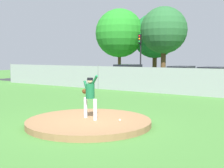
% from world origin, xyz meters
% --- Properties ---
extents(ground_plane, '(80.00, 80.00, 0.00)m').
position_xyz_m(ground_plane, '(0.00, 6.00, 0.00)').
color(ground_plane, '#427A33').
extents(asphalt_strip, '(44.00, 7.00, 0.01)m').
position_xyz_m(asphalt_strip, '(0.00, 14.50, 0.00)').
color(asphalt_strip, '#2B2B2D').
rests_on(asphalt_strip, ground_plane).
extents(pitchers_mound, '(4.47, 4.47, 0.21)m').
position_xyz_m(pitchers_mound, '(0.00, 0.00, 0.10)').
color(pitchers_mound, olive).
rests_on(pitchers_mound, ground_plane).
extents(pitcher_youth, '(0.79, 0.32, 1.61)m').
position_xyz_m(pitcher_youth, '(-0.03, 0.11, 1.13)').
color(pitcher_youth, silver).
rests_on(pitcher_youth, pitchers_mound).
extents(baseball, '(0.07, 0.07, 0.07)m').
position_xyz_m(baseball, '(1.08, 0.38, 0.25)').
color(baseball, white).
rests_on(baseball, pitchers_mound).
extents(chainlink_fence, '(34.42, 0.07, 1.84)m').
position_xyz_m(chainlink_fence, '(0.00, 10.00, 0.87)').
color(chainlink_fence, gray).
rests_on(chainlink_fence, ground_plane).
extents(parked_car_silver, '(1.86, 4.50, 1.71)m').
position_xyz_m(parked_car_silver, '(-2.06, 14.74, 0.81)').
color(parked_car_silver, '#B7BABF').
rests_on(parked_car_silver, ground_plane).
extents(parked_car_slate, '(2.03, 4.16, 1.76)m').
position_xyz_m(parked_car_slate, '(-7.07, 14.80, 0.83)').
color(parked_car_slate, slate).
rests_on(parked_car_slate, ground_plane).
extents(parked_car_charcoal, '(2.21, 4.86, 1.70)m').
position_xyz_m(parked_car_charcoal, '(0.54, 14.69, 0.81)').
color(parked_car_charcoal, '#232328').
rests_on(parked_car_charcoal, ground_plane).
extents(traffic_light_near, '(0.28, 0.46, 4.66)m').
position_xyz_m(traffic_light_near, '(-7.69, 18.26, 3.20)').
color(traffic_light_near, black).
rests_on(traffic_light_near, ground_plane).
extents(tree_tall_centre, '(5.81, 5.81, 8.17)m').
position_xyz_m(tree_tall_centre, '(-12.77, 22.45, 5.26)').
color(tree_tall_centre, '#4C331E').
rests_on(tree_tall_centre, ground_plane).
extents(tree_broad_right, '(5.41, 5.41, 7.68)m').
position_xyz_m(tree_broad_right, '(-9.27, 24.95, 4.95)').
color(tree_broad_right, '#4C331E').
rests_on(tree_broad_right, ground_plane).
extents(tree_slender_far, '(5.04, 5.04, 7.82)m').
position_xyz_m(tree_slender_far, '(-6.80, 21.91, 5.27)').
color(tree_slender_far, '#4C331E').
rests_on(tree_slender_far, ground_plane).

